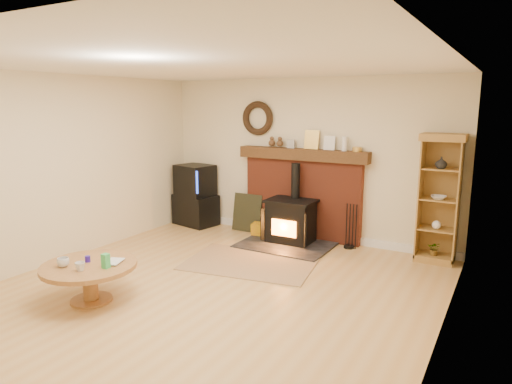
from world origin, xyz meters
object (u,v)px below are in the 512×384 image
Objects in this scene: tv_unit at (195,196)px; curio_cabinet at (439,198)px; coffee_table at (89,271)px; wood_stove at (290,223)px.

curio_cabinet is at bearing 1.16° from tv_unit.
curio_cabinet reaches higher than coffee_table.
wood_stove is at bearing -5.58° from tv_unit.
tv_unit is 0.61× the size of curio_cabinet.
coffee_table is at bearing -133.11° from curio_cabinet.
coffee_table is (1.00, -3.28, -0.17)m from tv_unit.
tv_unit is 1.06× the size of coffee_table.
tv_unit is at bearing 107.03° from coffee_table.
wood_stove is at bearing 71.91° from coffee_table.
wood_stove is 1.34× the size of coffee_table.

